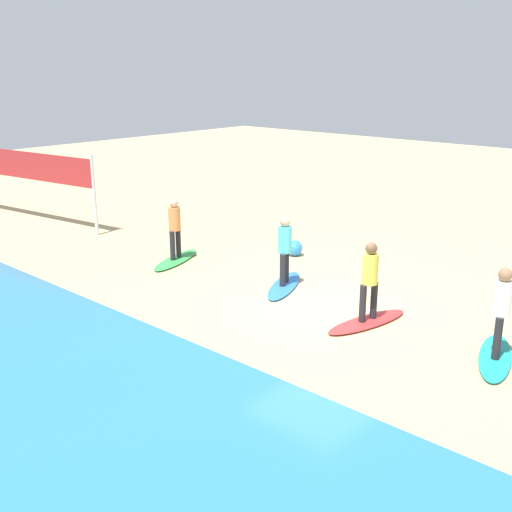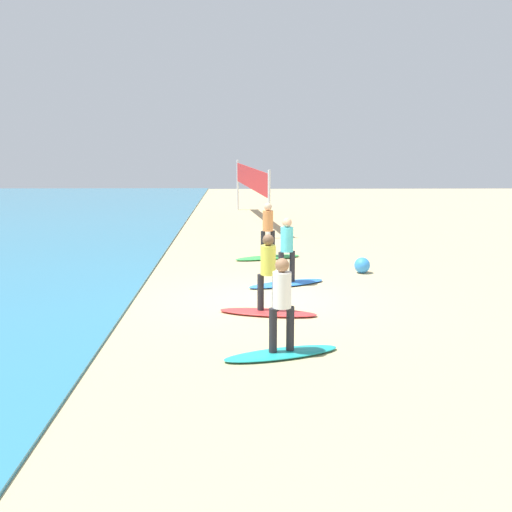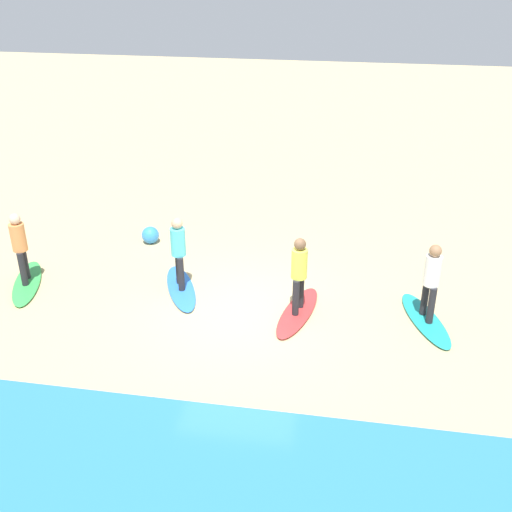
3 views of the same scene
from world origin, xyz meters
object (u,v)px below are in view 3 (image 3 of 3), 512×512
surfer_red (299,270)px  surfer_teal (432,277)px  surfer_blue (178,248)px  surfboard_teal (425,320)px  surfboard_blue (181,288)px  surfboard_green (27,283)px  beach_ball (150,235)px  surfboard_red (298,312)px  surfer_green (19,243)px

surfer_red → surfer_teal: bearing=-176.8°
surfer_red → surfer_blue: 2.71m
surfboard_teal → surfboard_blue: size_ratio=1.00×
surfboard_green → beach_ball: beach_ball is taller
surfer_red → beach_ball: bearing=-34.0°
surfboard_teal → surfboard_red: 2.59m
surfboard_teal → surfer_green: bearing=-109.4°
surfer_green → beach_ball: surfer_green is taller
surfboard_teal → surfer_green: size_ratio=1.28×
surfer_red → surfer_blue: bearing=-11.9°
surfer_teal → surfboard_blue: surfer_teal is taller
surfer_teal → surfer_green: same height
surfboard_blue → surfer_green: (3.47, 0.36, 0.99)m
surfboard_teal → surfer_teal: 0.99m
surfer_teal → surfboard_blue: bearing=-4.5°
surfboard_red → beach_ball: beach_ball is taller
surfboard_teal → surfer_teal: size_ratio=1.28×
surfer_blue → surfboard_green: bearing=5.9°
surfer_blue → surfboard_green: 3.63m
surfboard_teal → surfboard_green: 8.71m
surfboard_blue → surfer_teal: bearing=61.2°
surfer_blue → surfboard_green: surfer_blue is taller
surfboard_blue → surfboard_green: (3.47, 0.36, 0.00)m
surfboard_green → surfboard_blue: bearing=76.1°
surfboard_teal → surfer_blue: surfer_blue is taller
surfboard_teal → beach_ball: 7.14m
surfboard_red → beach_ball: bearing=-111.9°
surfboard_red → surfboard_green: 6.13m
surfboard_teal → surfer_teal: (0.00, 0.00, 0.99)m
surfer_teal → surfboard_green: (8.71, -0.05, -0.99)m
surfboard_teal → surfer_green: (8.71, -0.05, 0.99)m
surfer_teal → surfboard_blue: size_ratio=0.78×
surfer_red → surfer_green: same height
beach_ball → surfboard_teal: bearing=158.7°
surfboard_red → surfer_red: surfer_red is taller
surfer_teal → surfboard_red: bearing=3.2°
surfboard_blue → surfer_green: bearing=-108.4°
surfboard_teal → surfboard_red: size_ratio=1.00×
surfboard_green → surfer_teal: bearing=69.8°
surfer_blue → surfer_red: bearing=168.1°
surfboard_green → surfer_green: surfer_green is taller
surfer_red → surfboard_blue: bearing=-11.9°
beach_ball → surfer_red: bearing=146.0°
surfboard_blue → surfboard_green: size_ratio=1.00×
surfer_red → surfer_green: bearing=-1.9°
surfer_blue → surfer_green: (3.47, 0.36, 0.00)m
surfboard_teal → surfboard_green: size_ratio=1.00×
surfer_red → surfer_blue: size_ratio=1.00×
surfboard_blue → surfer_blue: bearing=65.7°
surfer_green → surfer_blue: bearing=-174.1°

